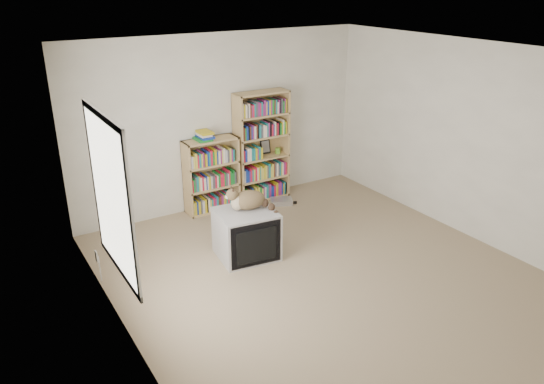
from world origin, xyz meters
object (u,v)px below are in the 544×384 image
bookcase_tall (261,149)px  dvd_player (281,201)px  bookcase_short (211,177)px  crt_tv (246,234)px  cat (253,203)px

bookcase_tall → dvd_player: (0.13, -0.37, -0.76)m
bookcase_short → dvd_player: 1.14m
crt_tv → cat: (0.10, 0.01, 0.38)m
crt_tv → bookcase_short: bearing=87.4°
dvd_player → bookcase_short: bearing=-176.0°
crt_tv → cat: cat is taller
cat → bookcase_short: 1.50m
crt_tv → dvd_player: 1.69m
dvd_player → crt_tv: bearing=-113.0°
crt_tv → cat: 0.40m
crt_tv → bookcase_short: bookcase_short is taller
bookcase_tall → bookcase_short: 0.89m
cat → bookcase_tall: size_ratio=0.36×
dvd_player → bookcase_tall: bearing=134.6°
bookcase_tall → dvd_player: 0.85m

